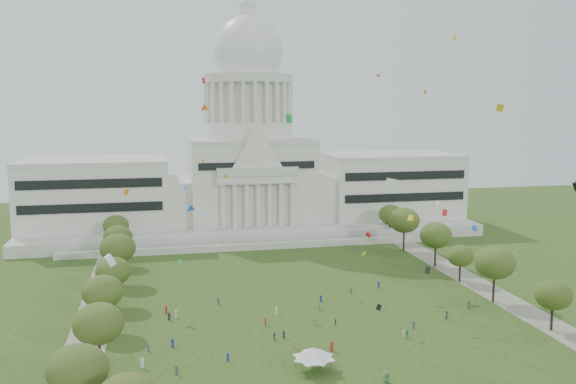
# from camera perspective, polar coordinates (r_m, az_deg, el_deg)

# --- Properties ---
(ground) EXTENTS (400.00, 400.00, 0.00)m
(ground) POSITION_cam_1_polar(r_m,az_deg,el_deg) (123.33, 4.51, -14.11)
(ground) COLOR #2D4816
(ground) RESTS_ON ground
(capitol) EXTENTS (160.00, 64.50, 91.30)m
(capitol) POSITION_cam_1_polar(r_m,az_deg,el_deg) (226.56, -3.63, 2.01)
(capitol) COLOR beige
(capitol) RESTS_ON ground
(path_left) EXTENTS (8.00, 160.00, 0.04)m
(path_left) POSITION_cam_1_polar(r_m,az_deg,el_deg) (147.64, -17.57, -10.65)
(path_left) COLOR gray
(path_left) RESTS_ON ground
(path_right) EXTENTS (8.00, 160.00, 0.04)m
(path_right) POSITION_cam_1_polar(r_m,az_deg,el_deg) (167.73, 17.56, -8.36)
(path_right) COLOR gray
(path_right) RESTS_ON ground
(row_tree_l_0) EXTENTS (8.85, 8.85, 12.59)m
(row_tree_l_0) POSITION_cam_1_polar(r_m,az_deg,el_deg) (96.17, -19.08, -15.45)
(row_tree_l_0) COLOR black
(row_tree_l_0) RESTS_ON ground
(row_tree_l_1) EXTENTS (8.86, 8.86, 12.59)m
(row_tree_l_1) POSITION_cam_1_polar(r_m,az_deg,el_deg) (113.34, -17.33, -11.68)
(row_tree_l_1) COLOR black
(row_tree_l_1) RESTS_ON ground
(row_tree_r_1) EXTENTS (7.58, 7.58, 10.78)m
(row_tree_r_1) POSITION_cam_1_polar(r_m,az_deg,el_deg) (139.14, 23.57, -8.83)
(row_tree_r_1) COLOR black
(row_tree_r_1) RESTS_ON ground
(row_tree_l_2) EXTENTS (8.42, 8.42, 11.97)m
(row_tree_l_2) POSITION_cam_1_polar(r_m,az_deg,el_deg) (132.74, -16.96, -8.92)
(row_tree_l_2) COLOR black
(row_tree_l_2) RESTS_ON ground
(row_tree_r_2) EXTENTS (9.55, 9.55, 13.58)m
(row_tree_r_2) POSITION_cam_1_polar(r_m,az_deg,el_deg) (152.89, 18.79, -6.28)
(row_tree_r_2) COLOR black
(row_tree_r_2) RESTS_ON ground
(row_tree_l_3) EXTENTS (8.12, 8.12, 11.55)m
(row_tree_l_3) POSITION_cam_1_polar(r_m,az_deg,el_deg) (148.66, -16.05, -7.15)
(row_tree_l_3) COLOR black
(row_tree_l_3) RESTS_ON ground
(row_tree_r_3) EXTENTS (7.01, 7.01, 9.98)m
(row_tree_r_3) POSITION_cam_1_polar(r_m,az_deg,el_deg) (167.98, 15.84, -5.77)
(row_tree_r_3) COLOR black
(row_tree_r_3) RESTS_ON ground
(row_tree_l_4) EXTENTS (9.29, 9.29, 13.21)m
(row_tree_l_4) POSITION_cam_1_polar(r_m,az_deg,el_deg) (166.28, -15.64, -5.09)
(row_tree_l_4) COLOR black
(row_tree_l_4) RESTS_ON ground
(row_tree_r_4) EXTENTS (9.19, 9.19, 13.06)m
(row_tree_r_4) POSITION_cam_1_polar(r_m,az_deg,el_deg) (181.15, 13.67, -3.96)
(row_tree_r_4) COLOR black
(row_tree_r_4) RESTS_ON ground
(row_tree_l_5) EXTENTS (8.33, 8.33, 11.85)m
(row_tree_l_5) POSITION_cam_1_polar(r_m,az_deg,el_deg) (184.67, -15.64, -4.08)
(row_tree_l_5) COLOR black
(row_tree_l_5) RESTS_ON ground
(row_tree_r_5) EXTENTS (9.82, 9.82, 13.96)m
(row_tree_r_5) POSITION_cam_1_polar(r_m,az_deg,el_deg) (198.48, 10.83, -2.62)
(row_tree_r_5) COLOR black
(row_tree_r_5) RESTS_ON ground
(row_tree_l_6) EXTENTS (8.19, 8.19, 11.64)m
(row_tree_l_6) POSITION_cam_1_polar(r_m,az_deg,el_deg) (202.54, -15.80, -3.05)
(row_tree_l_6) COLOR black
(row_tree_l_6) RESTS_ON ground
(row_tree_r_6) EXTENTS (8.42, 8.42, 11.97)m
(row_tree_r_6) POSITION_cam_1_polar(r_m,az_deg,el_deg) (215.97, 9.58, -2.10)
(row_tree_r_6) COLOR black
(row_tree_r_6) RESTS_ON ground
(event_tent) EXTENTS (9.48, 9.48, 4.41)m
(event_tent) POSITION_cam_1_polar(r_m,az_deg,el_deg) (111.12, 2.41, -14.77)
(event_tent) COLOR #4C4C4C
(event_tent) RESTS_ON ground
(person_0) EXTENTS (0.98, 1.02, 1.76)m
(person_0) POSITION_cam_1_polar(r_m,az_deg,el_deg) (148.92, 16.55, -10.09)
(person_0) COLOR #33723F
(person_0) RESTS_ON ground
(person_2) EXTENTS (1.07, 1.03, 1.89)m
(person_2) POSITION_cam_1_polar(r_m,az_deg,el_deg) (140.56, 14.67, -11.10)
(person_2) COLOR #4C4C51
(person_2) RESTS_ON ground
(person_3) EXTENTS (1.01, 1.40, 1.96)m
(person_3) POSITION_cam_1_polar(r_m,az_deg,el_deg) (128.56, 11.05, -12.82)
(person_3) COLOR #33723F
(person_3) RESTS_ON ground
(person_4) EXTENTS (0.81, 1.05, 1.58)m
(person_4) POSITION_cam_1_polar(r_m,az_deg,el_deg) (133.30, 4.46, -12.00)
(person_4) COLOR olive
(person_4) RESTS_ON ground
(person_5) EXTENTS (1.60, 1.82, 1.89)m
(person_5) POSITION_cam_1_polar(r_m,az_deg,el_deg) (133.17, 2.55, -11.93)
(person_5) COLOR silver
(person_5) RESTS_ON ground
(person_6) EXTENTS (0.86, 1.01, 1.76)m
(person_6) POSITION_cam_1_polar(r_m,az_deg,el_deg) (109.18, 9.31, -16.77)
(person_6) COLOR #33723F
(person_6) RESTS_ON ground
(person_7) EXTENTS (0.79, 0.70, 1.81)m
(person_7) POSITION_cam_1_polar(r_m,az_deg,el_deg) (112.56, 3.00, -15.86)
(person_7) COLOR #994C8C
(person_7) RESTS_ON ground
(person_8) EXTENTS (0.91, 0.78, 1.60)m
(person_8) POSITION_cam_1_polar(r_m,az_deg,el_deg) (125.19, -1.29, -13.34)
(person_8) COLOR #4C4C51
(person_8) RESTS_ON ground
(person_9) EXTENTS (1.05, 1.06, 1.52)m
(person_9) POSITION_cam_1_polar(r_m,az_deg,el_deg) (128.50, 10.77, -12.93)
(person_9) COLOR silver
(person_9) RESTS_ON ground
(person_10) EXTENTS (0.80, 1.07, 1.62)m
(person_10) POSITION_cam_1_polar(r_m,az_deg,el_deg) (143.58, 8.63, -10.56)
(person_10) COLOR olive
(person_10) RESTS_ON ground
(person_11) EXTENTS (1.76, 1.37, 1.78)m
(person_11) POSITION_cam_1_polar(r_m,az_deg,el_deg) (109.42, 9.00, -16.70)
(person_11) COLOR silver
(person_11) RESTS_ON ground
(distant_crowd) EXTENTS (63.94, 42.12, 1.89)m
(distant_crowd) POSITION_cam_1_polar(r_m,az_deg,el_deg) (132.24, -3.37, -12.12)
(distant_crowd) COLOR silver
(distant_crowd) RESTS_ON ground
(kite_swarm) EXTENTS (89.37, 99.93, 56.73)m
(kite_swarm) POSITION_cam_1_polar(r_m,az_deg,el_deg) (127.07, 5.56, -0.03)
(kite_swarm) COLOR orange
(kite_swarm) RESTS_ON ground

